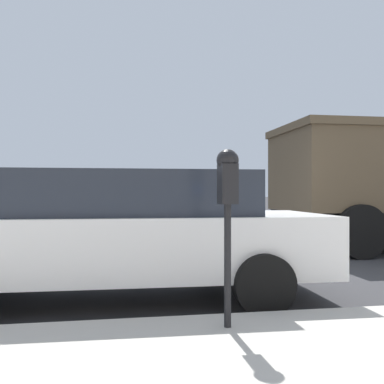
# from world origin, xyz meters

# --- Properties ---
(ground_plane) EXTENTS (220.00, 220.00, 0.00)m
(ground_plane) POSITION_xyz_m (0.00, 0.00, 0.00)
(ground_plane) COLOR #333335
(parking_meter) EXTENTS (0.21, 0.19, 1.51)m
(parking_meter) POSITION_xyz_m (-2.62, 0.95, 1.28)
(parking_meter) COLOR black
(parking_meter) RESTS_ON sidewalk
(car_white) EXTENTS (2.12, 4.98, 1.51)m
(car_white) POSITION_xyz_m (-0.98, 1.83, 0.80)
(car_white) COLOR silver
(car_white) RESTS_ON ground_plane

